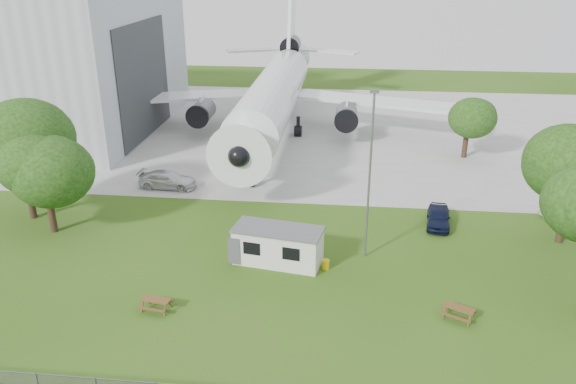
# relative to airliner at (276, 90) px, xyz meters

# --- Properties ---
(ground) EXTENTS (160.00, 160.00, 0.00)m
(ground) POSITION_rel_airliner_xyz_m (2.00, -35.86, -5.27)
(ground) COLOR #456920
(concrete_apron) EXTENTS (120.00, 46.00, 0.03)m
(concrete_apron) POSITION_rel_airliner_xyz_m (2.00, 2.14, -5.25)
(concrete_apron) COLOR #B7B7B2
(concrete_apron) RESTS_ON ground
(airliner) EXTENTS (46.36, 47.73, 17.69)m
(airliner) POSITION_rel_airliner_xyz_m (0.00, 0.00, 0.00)
(airliner) COLOR white
(airliner) RESTS_ON ground
(site_cabin) EXTENTS (6.94, 3.73, 2.62)m
(site_cabin) POSITION_rel_airliner_xyz_m (4.10, -31.16, -3.96)
(site_cabin) COLOR silver
(site_cabin) RESTS_ON ground
(picnic_west) EXTENTS (2.01, 1.76, 0.76)m
(picnic_west) POSITION_rel_airliner_xyz_m (-2.61, -37.73, -5.27)
(picnic_west) COLOR brown
(picnic_west) RESTS_ON ground
(picnic_east) EXTENTS (2.28, 2.15, 0.76)m
(picnic_east) POSITION_rel_airliner_xyz_m (15.58, -36.67, -5.27)
(picnic_east) COLOR brown
(picnic_east) RESTS_ON ground
(lamp_mast) EXTENTS (0.16, 0.16, 12.00)m
(lamp_mast) POSITION_rel_airliner_xyz_m (10.20, -29.66, 0.73)
(lamp_mast) COLOR slate
(lamp_mast) RESTS_ON ground
(tree_west_big) EXTENTS (7.88, 7.88, 10.26)m
(tree_west_big) POSITION_rel_airliner_xyz_m (-16.93, -26.01, 1.04)
(tree_west_big) COLOR #382619
(tree_west_big) RESTS_ON ground
(tree_west_small) EXTENTS (6.66, 6.66, 8.63)m
(tree_west_small) POSITION_rel_airliner_xyz_m (-14.00, -28.25, 0.02)
(tree_west_small) COLOR #382619
(tree_west_small) RESTS_ON ground
(tree_east_back) EXTENTS (7.66, 7.66, 9.49)m
(tree_east_back) POSITION_rel_airliner_xyz_m (24.86, -25.87, 0.38)
(tree_east_back) COLOR #382619
(tree_east_back) RESTS_ON ground
(tree_far_apron) EXTENTS (5.12, 5.12, 7.34)m
(tree_far_apron) POSITION_rel_airliner_xyz_m (21.23, -6.80, -0.51)
(tree_far_apron) COLOR #382619
(tree_far_apron) RESTS_ON ground
(car_ne_hatch) EXTENTS (2.36, 4.61, 1.50)m
(car_ne_hatch) POSITION_rel_airliner_xyz_m (16.13, -24.00, -4.52)
(car_ne_hatch) COLOR black
(car_ne_hatch) RESTS_ON ground
(car_ne_sedan) EXTENTS (3.39, 4.47, 1.41)m
(car_ne_sedan) POSITION_rel_airliner_xyz_m (26.25, -22.95, -4.56)
(car_ne_sedan) COLOR silver
(car_ne_sedan) RESTS_ON ground
(car_apron_van) EXTENTS (5.46, 2.39, 1.56)m
(car_apron_van) POSITION_rel_airliner_xyz_m (-7.83, -18.53, -4.49)
(car_apron_van) COLOR silver
(car_apron_van) RESTS_ON ground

